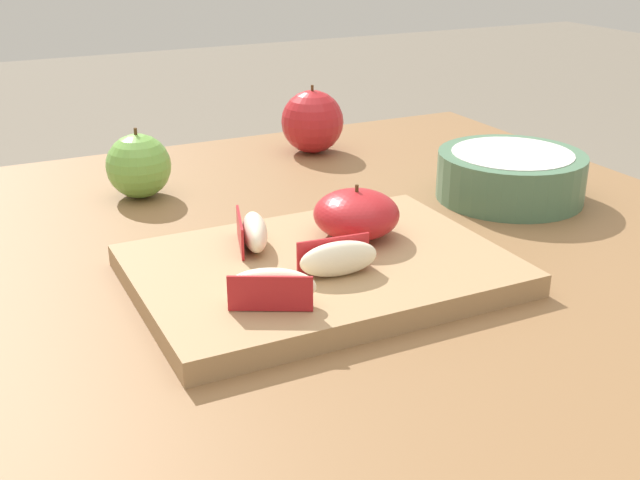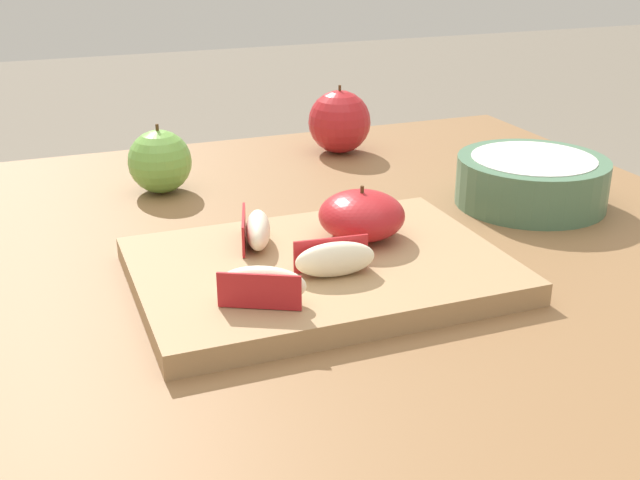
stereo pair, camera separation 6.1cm
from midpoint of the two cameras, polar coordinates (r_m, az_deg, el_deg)
The scene contains 9 objects.
dining_table at distance 0.83m, azimuth -8.66°, elevation -8.81°, with size 1.19×0.95×0.74m.
cutting_board at distance 0.75m, azimuth -2.32°, elevation -2.22°, with size 0.35×0.25×0.02m.
apple_half_skin_up at distance 0.80m, azimuth 0.44°, elevation 1.85°, with size 0.09×0.09×0.05m.
apple_wedge_near_knife at distance 0.78m, azimuth -7.12°, elevation 0.60°, with size 0.05×0.08×0.03m.
apple_wedge_right at distance 0.66m, azimuth -6.17°, elevation -3.44°, with size 0.08×0.06×0.03m.
apple_wedge_back at distance 0.71m, azimuth -1.13°, elevation -1.36°, with size 0.08×0.03×0.03m.
whole_apple_crimson at distance 1.16m, azimuth -2.07°, elevation 8.48°, with size 0.09×0.09×0.10m.
whole_apple_granny_green at distance 1.00m, azimuth -14.63°, elevation 5.15°, with size 0.08×0.08×0.09m.
ceramic_fruit_bowl at distance 0.99m, azimuth 11.84°, elevation 4.62°, with size 0.18×0.18×0.06m.
Camera 1 is at (-0.23, -0.67, 1.07)m, focal length 44.50 mm.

